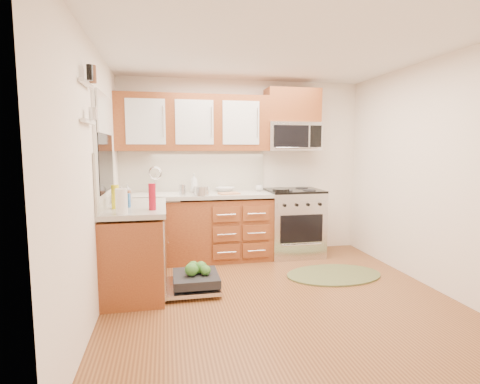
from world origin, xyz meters
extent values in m
plane|color=brown|center=(0.00, 0.00, 0.00)|extent=(3.50, 3.50, 0.00)
plane|color=white|center=(0.00, 0.00, 2.50)|extent=(3.50, 3.50, 0.00)
cube|color=white|center=(0.00, 1.75, 1.25)|extent=(3.50, 0.04, 2.50)
cube|color=white|center=(0.00, -1.75, 1.25)|extent=(3.50, 0.04, 2.50)
cube|color=white|center=(-1.75, 0.00, 1.25)|extent=(0.04, 3.50, 2.50)
cube|color=white|center=(1.75, 0.00, 1.25)|extent=(0.04, 3.50, 2.50)
cube|color=maroon|center=(-0.73, 1.45, 0.42)|extent=(2.05, 0.60, 0.85)
cube|color=maroon|center=(-1.45, 0.52, 0.42)|extent=(0.60, 1.25, 0.85)
cube|color=#A2A095|center=(-0.72, 1.44, 0.90)|extent=(2.07, 0.64, 0.05)
cube|color=#A2A095|center=(-1.44, 0.53, 0.90)|extent=(0.64, 1.27, 0.05)
cube|color=#B1AE9F|center=(-0.73, 1.74, 1.21)|extent=(2.05, 0.02, 0.57)
cube|color=#B1AE9F|center=(-1.74, 0.52, 1.21)|extent=(0.02, 1.25, 0.57)
cube|color=maroon|center=(0.68, 1.57, 2.13)|extent=(0.76, 0.35, 0.47)
cube|color=white|center=(-1.71, 0.50, 1.88)|extent=(0.02, 0.96, 0.40)
cube|color=white|center=(-1.72, -0.35, 2.05)|extent=(0.04, 0.40, 0.03)
cube|color=white|center=(-1.72, -0.35, 1.75)|extent=(0.04, 0.40, 0.03)
cylinder|color=black|center=(0.40, 1.18, 0.97)|extent=(0.25, 0.25, 0.04)
cylinder|color=silver|center=(-0.67, 1.22, 0.98)|extent=(0.21, 0.21, 0.12)
cube|color=#B17A50|center=(-0.29, 1.29, 0.93)|extent=(0.30, 0.22, 0.02)
cylinder|color=silver|center=(-0.90, 1.29, 1.00)|extent=(0.10, 0.10, 0.14)
cylinder|color=white|center=(-1.52, -0.01, 1.04)|extent=(0.14, 0.14, 0.24)
cylinder|color=yellow|center=(-1.62, 0.32, 1.05)|extent=(0.08, 0.08, 0.24)
cylinder|color=#A60D23|center=(-1.25, 0.17, 1.06)|extent=(0.08, 0.08, 0.26)
cube|color=brown|center=(-1.58, 0.77, 0.99)|extent=(0.15, 0.11, 0.13)
cube|color=#2560AF|center=(-1.53, 0.38, 1.00)|extent=(0.10, 0.07, 0.14)
imported|color=#999999|center=(-0.29, 1.58, 0.96)|extent=(0.34, 0.34, 0.06)
imported|color=#999999|center=(-0.64, 1.50, 0.96)|extent=(0.28, 0.28, 0.08)
imported|color=#999999|center=(0.20, 1.55, 0.97)|extent=(0.13, 0.13, 0.08)
imported|color=#999999|center=(-0.73, 1.52, 1.06)|extent=(0.11, 0.11, 0.27)
imported|color=#999999|center=(-1.57, 1.05, 1.02)|extent=(0.09, 0.09, 0.18)
imported|color=#999999|center=(-1.62, 0.88, 1.01)|extent=(0.14, 0.14, 0.17)
camera|label=1|loc=(-1.12, -3.61, 1.54)|focal=28.00mm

